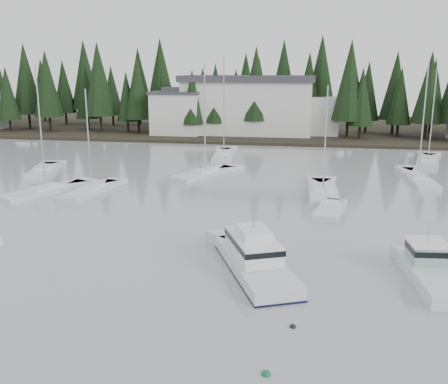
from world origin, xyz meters
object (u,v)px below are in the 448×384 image
object	(u,v)px
cabin_cruiser_center	(254,261)
sailboat_9	(44,171)
sailboat_11	(224,156)
house_west	(177,112)
sailboat_4	(418,180)
runabout_1	(330,211)
sailboat_2	(323,193)
lobster_boat_teal	(431,273)
sailboat_6	(428,162)
harbor_inn	(258,106)
sailboat_5	(205,175)
sailboat_12	(46,192)
sailboat_7	(92,192)

from	to	relation	value
cabin_cruiser_center	sailboat_9	world-z (taller)	sailboat_9
sailboat_9	sailboat_11	xyz separation A→B (m)	(20.22, 15.20, -0.00)
house_west	sailboat_4	xyz separation A→B (m)	(37.58, -32.58, -4.58)
house_west	runabout_1	xyz separation A→B (m)	(27.10, -48.14, -4.52)
house_west	sailboat_2	world-z (taller)	sailboat_2
lobster_boat_teal	sailboat_6	world-z (taller)	sailboat_6
sailboat_2	runabout_1	size ratio (longest dim) A/B	1.89
harbor_inn	sailboat_5	xyz separation A→B (m)	(-2.35, -37.58, -5.70)
harbor_inn	sailboat_5	distance (m)	38.08
harbor_inn	runabout_1	xyz separation A→B (m)	(12.05, -51.48, -5.64)
sailboat_6	sailboat_9	xyz separation A→B (m)	(-48.89, -15.25, 0.01)
sailboat_2	runabout_1	distance (m)	7.40
sailboat_5	sailboat_6	xyz separation A→B (m)	(28.52, 13.81, -0.01)
cabin_cruiser_center	sailboat_12	world-z (taller)	sailboat_12
house_west	sailboat_9	size ratio (longest dim) A/B	0.70
cabin_cruiser_center	sailboat_11	distance (m)	42.96
house_west	cabin_cruiser_center	world-z (taller)	house_west
sailboat_7	sailboat_6	bearing A→B (deg)	-48.90
cabin_cruiser_center	sailboat_9	distance (m)	39.88
lobster_boat_teal	sailboat_5	bearing A→B (deg)	29.77
sailboat_4	runabout_1	distance (m)	18.76
sailboat_7	lobster_boat_teal	bearing A→B (deg)	-111.43
sailboat_7	sailboat_4	bearing A→B (deg)	-61.93
harbor_inn	sailboat_12	size ratio (longest dim) A/B	2.43
lobster_boat_teal	sailboat_9	distance (m)	48.33
sailboat_9	runabout_1	bearing A→B (deg)	-126.06
sailboat_2	sailboat_11	xyz separation A→B (m)	(-14.05, 20.27, 0.02)
cabin_cruiser_center	sailboat_12	size ratio (longest dim) A/B	0.85
sailboat_7	sailboat_11	bearing A→B (deg)	-13.13
house_west	sailboat_11	distance (m)	24.46
house_west	sailboat_9	bearing A→B (deg)	-102.13
cabin_cruiser_center	sailboat_6	size ratio (longest dim) A/B	0.75
house_west	lobster_boat_teal	world-z (taller)	house_west
sailboat_5	sailboat_6	distance (m)	31.69
sailboat_5	runabout_1	world-z (taller)	sailboat_5
cabin_cruiser_center	sailboat_7	size ratio (longest dim) A/B	0.92
sailboat_2	sailboat_9	bearing A→B (deg)	79.89
sailboat_6	sailboat_12	bearing A→B (deg)	133.48
lobster_boat_teal	sailboat_9	bearing A→B (deg)	50.86
sailboat_5	runabout_1	distance (m)	20.01
sailboat_2	sailboat_11	world-z (taller)	sailboat_11
sailboat_11	cabin_cruiser_center	bearing A→B (deg)	-173.67
house_west	sailboat_4	bearing A→B (deg)	-40.92
harbor_inn	sailboat_11	xyz separation A→B (m)	(-2.49, -23.83, -5.70)
sailboat_2	runabout_1	world-z (taller)	sailboat_2
sailboat_2	sailboat_4	world-z (taller)	sailboat_4
sailboat_5	sailboat_9	distance (m)	20.42
harbor_inn	cabin_cruiser_center	world-z (taller)	harbor_inn
sailboat_11	runabout_1	world-z (taller)	sailboat_11
sailboat_7	harbor_inn	bearing A→B (deg)	-5.52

